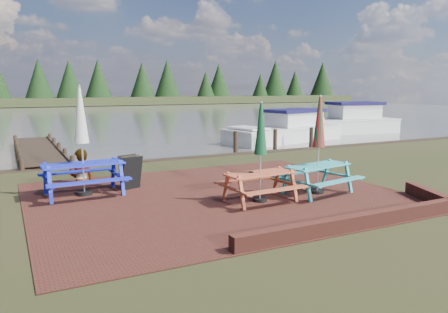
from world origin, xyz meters
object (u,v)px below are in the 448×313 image
object	(u,v)px
picnic_table_red	(260,168)
person	(80,149)
chalkboard	(131,172)
boat_far	(345,123)
jetty	(38,150)
boat_near	(286,131)
picnic_table_blue	(83,158)
picnic_table_teal	(318,160)

from	to	relation	value
picnic_table_red	person	world-z (taller)	picnic_table_red
chalkboard	boat_far	world-z (taller)	boat_far
chalkboard	boat_far	size ratio (longest dim) A/B	0.12
jetty	boat_near	size ratio (longest dim) A/B	1.23
boat_near	boat_far	distance (m)	6.22
chalkboard	person	size ratio (longest dim) A/B	0.47
chalkboard	person	distance (m)	1.89
boat_far	person	xyz separation A→B (m)	(-17.73, -8.62, 0.52)
picnic_table_blue	boat_far	distance (m)	20.63
jetty	person	distance (m)	7.15
picnic_table_red	boat_far	world-z (taller)	picnic_table_red
picnic_table_blue	jetty	distance (m)	8.74
boat_far	person	size ratio (longest dim) A/B	3.75
picnic_table_red	chalkboard	size ratio (longest dim) A/B	2.61
chalkboard	jetty	xyz separation A→B (m)	(-1.73, 8.54, -0.36)
picnic_table_teal	chalkboard	bearing A→B (deg)	136.68
boat_near	boat_far	bearing A→B (deg)	-84.68
jetty	person	world-z (taller)	person
chalkboard	jetty	distance (m)	8.72
picnic_table_red	jetty	world-z (taller)	picnic_table_red
chalkboard	jetty	world-z (taller)	chalkboard
boat_far	person	bearing A→B (deg)	124.12
picnic_table_blue	boat_near	bearing A→B (deg)	32.55
picnic_table_red	person	bearing A→B (deg)	126.76
picnic_table_red	jetty	distance (m)	12.02
chalkboard	boat_far	distance (m)	19.48
jetty	boat_far	distance (m)	18.46
boat_far	picnic_table_blue	bearing A→B (deg)	127.97
person	picnic_table_blue	bearing A→B (deg)	81.38
picnic_table_red	boat_far	size ratio (longest dim) A/B	0.32
picnic_table_teal	boat_near	distance (m)	12.72
jetty	picnic_table_red	bearing A→B (deg)	-69.74
picnic_table_blue	boat_near	distance (m)	14.62
picnic_table_red	boat_near	xyz separation A→B (m)	(8.31, 10.92, -0.46)
boat_far	boat_near	bearing A→B (deg)	115.83
jetty	boat_near	distance (m)	12.47
boat_near	person	xyz separation A→B (m)	(-11.80, -6.73, 0.60)
picnic_table_teal	jetty	distance (m)	12.70
picnic_table_blue	jetty	bearing A→B (deg)	90.85
picnic_table_red	jetty	xyz separation A→B (m)	(-4.15, 11.25, -0.72)
picnic_table_red	picnic_table_blue	distance (m)	4.48
chalkboard	boat_near	world-z (taller)	boat_near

